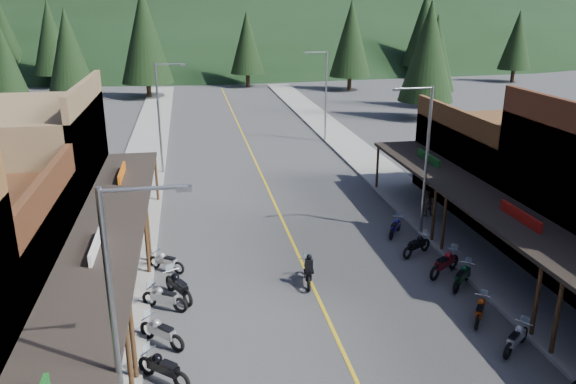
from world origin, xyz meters
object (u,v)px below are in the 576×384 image
pine_3 (247,42)px  bike_east_7 (480,309)px  streetlight_1 (161,114)px  streetlight_2 (424,154)px  pine_4 (351,38)px  pine_10 (68,51)px  pine_2 (145,35)px  bike_west_9 (178,285)px  shop_west_3 (20,174)px  pine_11 (429,51)px  pine_5 (424,28)px  bike_east_10 (417,244)px  pine_9 (436,53)px  bike_east_8 (462,275)px  pedestrian_east_b (427,203)px  pine_1 (51,37)px  pine_7 (4,36)px  bike_east_9 (445,262)px  bike_east_11 (395,226)px  streetlight_3 (324,92)px  rider_on_bike (308,271)px  pine_6 (517,40)px  bike_east_6 (516,337)px  bike_west_8 (164,297)px  shop_east_3 (506,166)px  bike_west_10 (166,261)px  pine_8 (6,69)px  bike_west_7 (161,331)px  bike_west_6 (163,367)px  streetlight_0 (120,324)px

pine_3 → bike_east_7: 67.09m
streetlight_1 → streetlight_2: 19.73m
pine_4 → pine_10: bearing=-164.5°
pine_2 → bike_west_9: bearing=-85.7°
pine_3 → shop_west_3: bearing=-108.0°
pine_4 → pine_11: (2.00, -22.00, -0.05)m
pine_5 → bike_east_10: bearing=-113.0°
pine_9 → bike_east_7: pine_9 is taller
bike_east_8 → pedestrian_east_b: size_ratio=1.28×
streetlight_1 → pine_1: (-17.05, 48.00, 2.78)m
pine_7 → bike_east_9: 82.50m
bike_east_10 → bike_east_8: bearing=-19.6°
streetlight_2 → bike_east_11: bearing=179.8°
pine_7 → pedestrian_east_b: (40.30, -65.86, -6.31)m
streetlight_3 → pedestrian_east_b: bearing=-86.1°
bike_east_9 → rider_on_bike: (-6.37, 0.27, -0.03)m
pine_2 → pine_3: pine_2 is taller
pine_5 → bike_west_9: bearing=-120.0°
pine_5 → pedestrian_east_b: size_ratio=8.99×
pine_9 → bike_east_8: 46.82m
pine_6 → bike_east_6: pine_6 is taller
bike_west_8 → shop_east_3: bearing=-35.6°
streetlight_1 → bike_west_9: 19.32m
pine_1 → pine_10: (6.00, -20.00, -0.45)m
bike_west_10 → rider_on_bike: size_ratio=0.92×
pine_9 → pedestrian_east_b: bearing=-114.3°
bike_east_11 → pine_8: bearing=167.1°
bike_west_7 → shop_east_3: bearing=-16.7°
bike_west_7 → bike_west_10: bearing=43.4°
pine_5 → pedestrian_east_b: 67.36m
pine_8 → bike_west_8: pine_8 is taller
bike_east_9 → bike_east_8: bearing=-21.7°
bike_east_7 → rider_on_bike: rider_on_bike is taller
pine_4 → bike_west_8: bearing=-112.9°
pine_10 → rider_on_bike: pine_10 is taller
pine_4 → bike_east_7: size_ratio=6.74×
pine_1 → bike_west_6: bearing=-76.3°
streetlight_2 → pedestrian_east_b: streetlight_2 is taller
pine_10 → bike_east_8: pine_10 is taller
pedestrian_east_b → streetlight_2: bearing=43.3°
bike_east_10 → pine_11: bearing=125.8°
pine_7 → bike_west_6: size_ratio=5.84×
pine_1 → bike_west_10: pine_1 is taller
pine_9 → bike_east_10: (-18.21, -39.54, -5.81)m
pine_4 → pine_10: size_ratio=1.08×
pine_9 → bike_east_10: pine_9 is taller
streetlight_0 → bike_east_8: streetlight_0 is taller
pine_2 → pine_9: size_ratio=1.30×
pine_5 → bike_west_10: bearing=-121.4°
pine_3 → pedestrian_east_b: 56.29m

